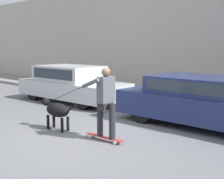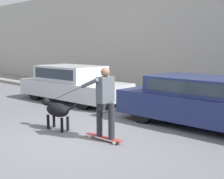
% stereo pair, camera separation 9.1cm
% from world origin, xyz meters
% --- Properties ---
extents(ground_plane, '(36.00, 36.00, 0.00)m').
position_xyz_m(ground_plane, '(0.00, 0.00, 0.00)').
color(ground_plane, slate).
extents(back_wall, '(32.00, 0.30, 4.70)m').
position_xyz_m(back_wall, '(0.00, 6.01, 2.35)').
color(back_wall, '#ADA89E').
rests_on(back_wall, ground_plane).
extents(sidewalk_curb, '(30.00, 2.02, 0.14)m').
position_xyz_m(sidewalk_curb, '(0.00, 4.82, 0.07)').
color(sidewalk_curb, gray).
rests_on(sidewalk_curb, ground_plane).
extents(parked_car_0, '(4.43, 1.93, 1.32)m').
position_xyz_m(parked_car_0, '(-3.88, 2.81, 0.65)').
color(parked_car_0, black).
rests_on(parked_car_0, ground_plane).
extents(parked_car_1, '(4.44, 1.81, 1.27)m').
position_xyz_m(parked_car_1, '(1.34, 2.81, 0.63)').
color(parked_car_1, black).
rests_on(parked_car_1, ground_plane).
extents(dog, '(1.20, 0.39, 0.74)m').
position_xyz_m(dog, '(-1.07, 0.04, 0.49)').
color(dog, black).
rests_on(dog, ground_plane).
extents(skateboarder, '(2.37, 0.55, 1.59)m').
position_xyz_m(skateboarder, '(0.45, 0.21, 0.91)').
color(skateboarder, beige).
rests_on(skateboarder, ground_plane).
extents(fire_hydrant, '(0.18, 0.18, 0.79)m').
position_xyz_m(fire_hydrant, '(-6.21, 3.56, 0.41)').
color(fire_hydrant, gold).
rests_on(fire_hydrant, ground_plane).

